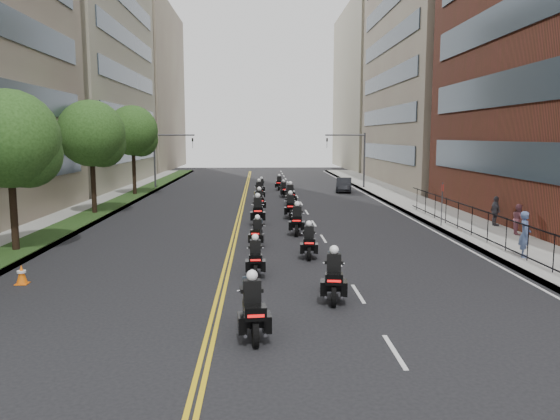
# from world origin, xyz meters

# --- Properties ---
(ground) EXTENTS (160.00, 160.00, 0.00)m
(ground) POSITION_xyz_m (0.00, 0.00, 0.00)
(ground) COLOR black
(ground) RESTS_ON ground
(sidewalk_right) EXTENTS (4.00, 90.00, 0.15)m
(sidewalk_right) POSITION_xyz_m (12.00, 25.00, 0.07)
(sidewalk_right) COLOR gray
(sidewalk_right) RESTS_ON ground
(sidewalk_left) EXTENTS (4.00, 90.00, 0.15)m
(sidewalk_left) POSITION_xyz_m (-12.00, 25.00, 0.07)
(sidewalk_left) COLOR gray
(sidewalk_left) RESTS_ON ground
(grass_strip) EXTENTS (2.00, 90.00, 0.04)m
(grass_strip) POSITION_xyz_m (-11.20, 25.00, 0.17)
(grass_strip) COLOR #1D3613
(grass_strip) RESTS_ON sidewalk_left
(building_right_tan) EXTENTS (15.11, 28.00, 30.00)m
(building_right_tan) POSITION_xyz_m (21.48, 48.00, 15.00)
(building_right_tan) COLOR gray
(building_right_tan) RESTS_ON ground
(building_right_far) EXTENTS (15.00, 28.00, 26.00)m
(building_right_far) POSITION_xyz_m (21.50, 78.00, 13.00)
(building_right_far) COLOR gray
(building_right_far) RESTS_ON ground
(building_left_mid) EXTENTS (16.11, 28.00, 34.00)m
(building_left_mid) POSITION_xyz_m (-21.98, 48.00, 17.00)
(building_left_mid) COLOR gray
(building_left_mid) RESTS_ON ground
(building_left_far) EXTENTS (16.00, 28.00, 26.00)m
(building_left_far) POSITION_xyz_m (-22.00, 78.00, 13.00)
(building_left_far) COLOR gray
(building_left_far) RESTS_ON ground
(iron_fence) EXTENTS (0.05, 28.00, 1.50)m
(iron_fence) POSITION_xyz_m (11.00, 12.00, 0.90)
(iron_fence) COLOR black
(iron_fence) RESTS_ON sidewalk_right
(street_trees) EXTENTS (4.40, 38.40, 7.98)m
(street_trees) POSITION_xyz_m (-11.05, 18.61, 5.13)
(street_trees) COLOR black
(street_trees) RESTS_ON ground
(traffic_signal_right) EXTENTS (4.09, 0.20, 5.60)m
(traffic_signal_right) POSITION_xyz_m (9.54, 42.00, 3.70)
(traffic_signal_right) COLOR #3F3F44
(traffic_signal_right) RESTS_ON ground
(traffic_signal_left) EXTENTS (4.09, 0.20, 5.60)m
(traffic_signal_left) POSITION_xyz_m (-9.54, 42.00, 3.70)
(traffic_signal_left) COLOR #3F3F44
(traffic_signal_left) RESTS_ON ground
(motorcycle_0) EXTENTS (0.66, 2.41, 1.78)m
(motorcycle_0) POSITION_xyz_m (-0.32, 1.19, 0.70)
(motorcycle_0) COLOR black
(motorcycle_0) RESTS_ON ground
(motorcycle_1) EXTENTS (0.72, 2.41, 1.78)m
(motorcycle_1) POSITION_xyz_m (2.28, 4.37, 0.70)
(motorcycle_1) COLOR black
(motorcycle_1) RESTS_ON ground
(motorcycle_2) EXTENTS (0.50, 2.15, 1.59)m
(motorcycle_2) POSITION_xyz_m (-0.29, 7.63, 0.63)
(motorcycle_2) COLOR black
(motorcycle_2) RESTS_ON ground
(motorcycle_3) EXTENTS (0.57, 2.19, 1.62)m
(motorcycle_3) POSITION_xyz_m (2.04, 10.68, 0.64)
(motorcycle_3) COLOR black
(motorcycle_3) RESTS_ON ground
(motorcycle_4) EXTENTS (0.59, 2.07, 1.53)m
(motorcycle_4) POSITION_xyz_m (-0.23, 13.22, 0.60)
(motorcycle_4) COLOR black
(motorcycle_4) RESTS_ON ground
(motorcycle_5) EXTENTS (0.68, 2.43, 1.79)m
(motorcycle_5) POSITION_xyz_m (1.92, 16.39, 0.71)
(motorcycle_5) COLOR black
(motorcycle_5) RESTS_ON ground
(motorcycle_6) EXTENTS (0.59, 2.55, 1.88)m
(motorcycle_6) POSITION_xyz_m (-0.22, 19.90, 0.74)
(motorcycle_6) COLOR black
(motorcycle_6) RESTS_ON ground
(motorcycle_7) EXTENTS (0.56, 2.42, 1.78)m
(motorcycle_7) POSITION_xyz_m (1.90, 22.28, 0.70)
(motorcycle_7) COLOR black
(motorcycle_7) RESTS_ON ground
(motorcycle_8) EXTENTS (0.60, 2.37, 1.75)m
(motorcycle_8) POSITION_xyz_m (-0.11, 25.54, 0.69)
(motorcycle_8) COLOR black
(motorcycle_8) RESTS_ON ground
(motorcycle_9) EXTENTS (0.59, 2.52, 1.86)m
(motorcycle_9) POSITION_xyz_m (2.27, 28.81, 0.73)
(motorcycle_9) COLOR black
(motorcycle_9) RESTS_ON ground
(motorcycle_10) EXTENTS (0.63, 2.45, 1.80)m
(motorcycle_10) POSITION_xyz_m (-0.12, 32.17, 0.71)
(motorcycle_10) COLOR black
(motorcycle_10) RESTS_ON ground
(motorcycle_11) EXTENTS (0.58, 2.07, 1.53)m
(motorcycle_11) POSITION_xyz_m (2.03, 34.54, 0.60)
(motorcycle_11) COLOR black
(motorcycle_11) RESTS_ON ground
(motorcycle_12) EXTENTS (0.53, 2.09, 1.54)m
(motorcycle_12) POSITION_xyz_m (0.08, 37.99, 0.61)
(motorcycle_12) COLOR black
(motorcycle_12) RESTS_ON ground
(motorcycle_13) EXTENTS (0.59, 2.13, 1.57)m
(motorcycle_13) POSITION_xyz_m (1.86, 41.00, 0.62)
(motorcycle_13) COLOR black
(motorcycle_13) RESTS_ON ground
(parked_sedan) EXTENTS (2.06, 4.22, 1.33)m
(parked_sedan) POSITION_xyz_m (8.00, 38.95, 0.67)
(parked_sedan) COLOR black
(parked_sedan) RESTS_ON ground
(pedestrian_a) EXTENTS (0.71, 0.85, 1.98)m
(pedestrian_a) POSITION_xyz_m (11.20, 9.69, 1.14)
(pedestrian_a) COLOR #465680
(pedestrian_a) RESTS_ON sidewalk_right
(pedestrian_b) EXTENTS (0.79, 0.91, 1.61)m
(pedestrian_b) POSITION_xyz_m (13.50, 15.02, 0.96)
(pedestrian_b) COLOR #8D4D5B
(pedestrian_b) RESTS_ON sidewalk_right
(pedestrian_c) EXTENTS (0.44, 1.02, 1.72)m
(pedestrian_c) POSITION_xyz_m (13.50, 17.84, 1.01)
(pedestrian_c) COLOR #424148
(pedestrian_c) RESTS_ON sidewalk_right
(traffic_cone) EXTENTS (0.43, 0.43, 0.71)m
(traffic_cone) POSITION_xyz_m (-8.70, 6.69, 0.35)
(traffic_cone) COLOR orange
(traffic_cone) RESTS_ON ground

